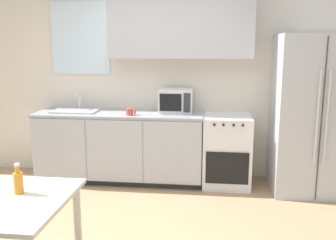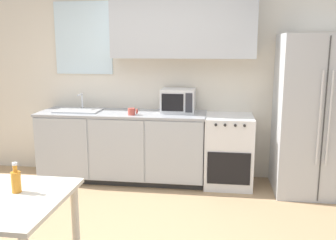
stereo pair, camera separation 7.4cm
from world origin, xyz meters
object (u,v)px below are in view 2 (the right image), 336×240
at_px(microwave, 178,101).
at_px(oven_range, 228,151).
at_px(refrigerator, 315,115).
at_px(coffee_mug, 132,112).
at_px(drink_bottle, 16,181).

bearing_deg(microwave, oven_range, -9.06).
relative_size(refrigerator, coffee_mug, 15.41).
bearing_deg(oven_range, drink_bottle, -121.58).
bearing_deg(coffee_mug, microwave, 27.16).
distance_m(refrigerator, microwave, 1.66).
bearing_deg(microwave, refrigerator, -6.27).
relative_size(coffee_mug, drink_bottle, 0.59).
bearing_deg(coffee_mug, refrigerator, 2.52).
height_order(microwave, drink_bottle, microwave).
distance_m(oven_range, microwave, 0.90).
relative_size(microwave, coffee_mug, 3.48).
relative_size(refrigerator, drink_bottle, 9.02).
bearing_deg(refrigerator, oven_range, 175.59).
bearing_deg(refrigerator, coffee_mug, -177.48).
distance_m(microwave, drink_bottle, 2.63).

